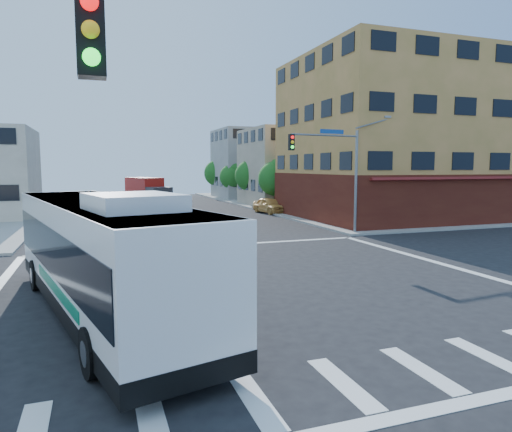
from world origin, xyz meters
name	(u,v)px	position (x,y,z in m)	size (l,w,h in m)	color
ground	(260,286)	(0.00, 0.00, 0.00)	(120.00, 120.00, 0.00)	black
sidewalk_ne	(415,200)	(35.00, 35.00, 0.07)	(50.00, 50.00, 0.15)	gray
corner_building_ne	(400,152)	(19.99, 18.48, 5.89)	(18.10, 15.44, 14.00)	#D8914D
building_east_near	(297,167)	(16.98, 33.98, 4.51)	(12.06, 10.06, 9.00)	#BDA890
building_east_far	(258,164)	(16.98, 47.98, 5.01)	(12.06, 10.06, 10.00)	#9D9D98
signal_mast_ne	(335,161)	(9.08, 10.62, 4.98)	(7.91, 1.13, 8.07)	slate
street_tree_a	(277,176)	(11.90, 27.92, 3.59)	(3.60, 3.60, 5.53)	#392014
street_tree_b	(252,174)	(11.90, 35.92, 3.75)	(3.80, 3.80, 5.79)	#392014
street_tree_c	(233,175)	(11.90, 43.92, 3.46)	(3.40, 3.40, 5.29)	#392014
street_tree_d	(218,171)	(11.90, 51.92, 3.88)	(4.00, 4.00, 6.03)	#392014
transit_bus	(101,254)	(-5.74, -1.56, 1.92)	(5.87, 13.54, 3.92)	black
box_truck	(148,194)	(-0.46, 35.00, 1.65)	(4.53, 7.86, 3.40)	#2A2B30
parked_car	(270,205)	(10.38, 25.92, 0.78)	(1.84, 4.57, 1.56)	gold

